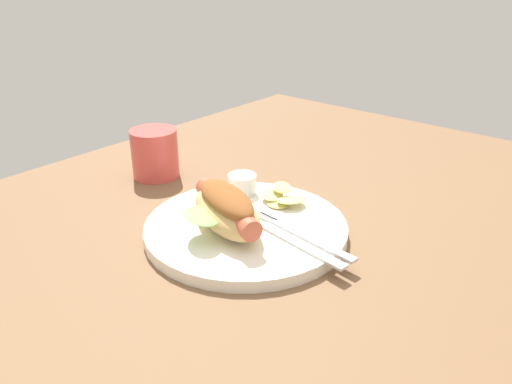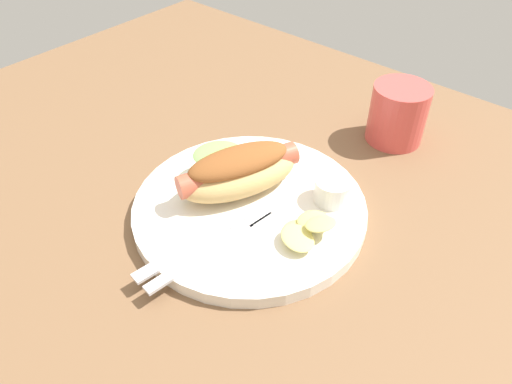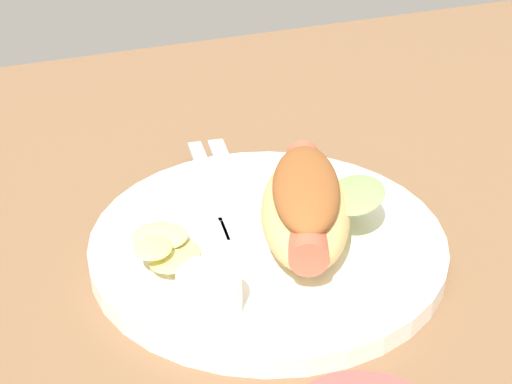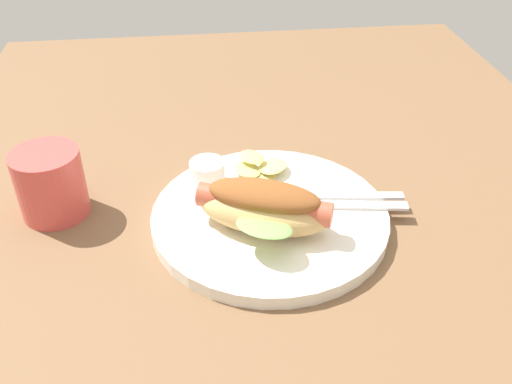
{
  "view_description": "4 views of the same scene",
  "coord_description": "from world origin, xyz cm",
  "px_view_note": "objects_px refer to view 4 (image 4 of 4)",
  "views": [
    {
      "loc": [
        -47.65,
        -37.95,
        33.88
      ],
      "look_at": [
        -2.0,
        0.58,
        6.1
      ],
      "focal_mm": 35.66,
      "sensor_mm": 36.0,
      "label": 1
    },
    {
      "loc": [
        24.48,
        -29.22,
        39.46
      ],
      "look_at": [
        -1.72,
        1.19,
        4.25
      ],
      "focal_mm": 33.98,
      "sensor_mm": 36.0,
      "label": 2
    },
    {
      "loc": [
        15.41,
        46.68,
        34.79
      ],
      "look_at": [
        -2.06,
        1.41,
        5.59
      ],
      "focal_mm": 54.52,
      "sensor_mm": 36.0,
      "label": 3
    },
    {
      "loc": [
        -53.5,
        9.3,
        40.84
      ],
      "look_at": [
        -2.89,
        3.11,
        4.44
      ],
      "focal_mm": 39.66,
      "sensor_mm": 36.0,
      "label": 4
    }
  ],
  "objects_px": {
    "hot_dog": "(264,206)",
    "sauce_ramekin": "(207,172)",
    "knife": "(348,205)",
    "drinking_cup": "(51,183)",
    "fork": "(335,196)",
    "chips_pile": "(260,168)",
    "plate": "(270,217)"
  },
  "relations": [
    {
      "from": "hot_dog",
      "to": "sauce_ramekin",
      "type": "relative_size",
      "value": 3.71
    },
    {
      "from": "sauce_ramekin",
      "to": "knife",
      "type": "xyz_separation_m",
      "value": [
        -0.07,
        -0.16,
        -0.01
      ]
    },
    {
      "from": "sauce_ramekin",
      "to": "drinking_cup",
      "type": "relative_size",
      "value": 0.53
    },
    {
      "from": "fork",
      "to": "drinking_cup",
      "type": "bearing_deg",
      "value": 0.96
    },
    {
      "from": "sauce_ramekin",
      "to": "knife",
      "type": "height_order",
      "value": "sauce_ramekin"
    },
    {
      "from": "fork",
      "to": "chips_pile",
      "type": "bearing_deg",
      "value": -29.87
    },
    {
      "from": "plate",
      "to": "sauce_ramekin",
      "type": "bearing_deg",
      "value": 44.54
    },
    {
      "from": "fork",
      "to": "chips_pile",
      "type": "xyz_separation_m",
      "value": [
        0.06,
        0.08,
        0.01
      ]
    },
    {
      "from": "fork",
      "to": "sauce_ramekin",
      "type": "bearing_deg",
      "value": -11.83
    },
    {
      "from": "fork",
      "to": "knife",
      "type": "xyz_separation_m",
      "value": [
        -0.02,
        -0.01,
        -0.0
      ]
    },
    {
      "from": "sauce_ramekin",
      "to": "fork",
      "type": "bearing_deg",
      "value": -108.66
    },
    {
      "from": "knife",
      "to": "drinking_cup",
      "type": "relative_size",
      "value": 1.7
    },
    {
      "from": "sauce_ramekin",
      "to": "drinking_cup",
      "type": "height_order",
      "value": "drinking_cup"
    },
    {
      "from": "hot_dog",
      "to": "sauce_ramekin",
      "type": "distance_m",
      "value": 0.11
    },
    {
      "from": "sauce_ramekin",
      "to": "plate",
      "type": "bearing_deg",
      "value": -135.46
    },
    {
      "from": "knife",
      "to": "sauce_ramekin",
      "type": "bearing_deg",
      "value": -15.3
    },
    {
      "from": "plate",
      "to": "chips_pile",
      "type": "bearing_deg",
      "value": 0.92
    },
    {
      "from": "drinking_cup",
      "to": "chips_pile",
      "type": "bearing_deg",
      "value": -83.65
    },
    {
      "from": "fork",
      "to": "plate",
      "type": "bearing_deg",
      "value": 19.59
    },
    {
      "from": "sauce_ramekin",
      "to": "drinking_cup",
      "type": "bearing_deg",
      "value": 95.13
    },
    {
      "from": "fork",
      "to": "knife",
      "type": "relative_size",
      "value": 1.22
    },
    {
      "from": "sauce_ramekin",
      "to": "fork",
      "type": "distance_m",
      "value": 0.16
    },
    {
      "from": "drinking_cup",
      "to": "knife",
      "type": "bearing_deg",
      "value": -98.92
    },
    {
      "from": "plate",
      "to": "knife",
      "type": "height_order",
      "value": "knife"
    },
    {
      "from": "plate",
      "to": "hot_dog",
      "type": "bearing_deg",
      "value": 158.06
    },
    {
      "from": "sauce_ramekin",
      "to": "drinking_cup",
      "type": "xyz_separation_m",
      "value": [
        -0.02,
        0.18,
        0.01
      ]
    },
    {
      "from": "hot_dog",
      "to": "plate",
      "type": "bearing_deg",
      "value": -89.55
    },
    {
      "from": "plate",
      "to": "fork",
      "type": "height_order",
      "value": "fork"
    },
    {
      "from": "plate",
      "to": "sauce_ramekin",
      "type": "xyz_separation_m",
      "value": [
        0.07,
        0.07,
        0.02
      ]
    },
    {
      "from": "fork",
      "to": "drinking_cup",
      "type": "xyz_separation_m",
      "value": [
        0.03,
        0.33,
        0.02
      ]
    },
    {
      "from": "fork",
      "to": "knife",
      "type": "height_order",
      "value": "same"
    },
    {
      "from": "hot_dog",
      "to": "chips_pile",
      "type": "distance_m",
      "value": 0.11
    }
  ]
}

